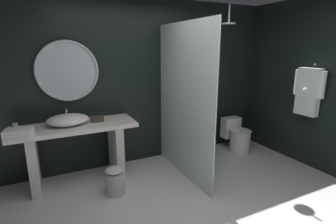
# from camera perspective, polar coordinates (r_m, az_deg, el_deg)

# --- Properties ---
(ground_plane) EXTENTS (5.76, 5.76, 0.00)m
(ground_plane) POSITION_cam_1_polar(r_m,az_deg,el_deg) (3.06, 7.88, -23.22)
(ground_plane) COLOR silver
(back_wall_panel) EXTENTS (4.80, 0.10, 2.60)m
(back_wall_panel) POSITION_cam_1_polar(r_m,az_deg,el_deg) (4.17, -6.23, 6.50)
(back_wall_panel) COLOR black
(back_wall_panel) RESTS_ON ground_plane
(side_wall_right) EXTENTS (0.10, 2.47, 2.60)m
(side_wall_right) POSITION_cam_1_polar(r_m,az_deg,el_deg) (4.69, 27.62, 5.82)
(side_wall_right) COLOR black
(side_wall_right) RESTS_ON ground_plane
(vanity_counter) EXTENTS (1.61, 0.60, 0.84)m
(vanity_counter) POSITION_cam_1_polar(r_m,az_deg,el_deg) (3.77, -19.71, -6.98)
(vanity_counter) COLOR silver
(vanity_counter) RESTS_ON ground_plane
(vessel_sink) EXTENTS (0.55, 0.45, 0.19)m
(vessel_sink) POSITION_cam_1_polar(r_m,az_deg,el_deg) (3.69, -21.42, -1.62)
(vessel_sink) COLOR white
(vessel_sink) RESTS_ON vanity_counter
(tumbler_cup) EXTENTS (0.07, 0.07, 0.10)m
(tumbler_cup) POSITION_cam_1_polar(r_m,az_deg,el_deg) (3.71, -30.92, -2.95)
(tumbler_cup) COLOR silver
(tumbler_cup) RESTS_ON vanity_counter
(tissue_box) EXTENTS (0.16, 0.11, 0.08)m
(tissue_box) POSITION_cam_1_polar(r_m,az_deg,el_deg) (3.74, -15.52, -1.48)
(tissue_box) COLOR #3D3323
(tissue_box) RESTS_ON vanity_counter
(round_wall_mirror) EXTENTS (0.84, 0.04, 0.84)m
(round_wall_mirror) POSITION_cam_1_polar(r_m,az_deg,el_deg) (3.83, -21.47, 8.48)
(round_wall_mirror) COLOR #B7B7BC
(shower_glass_panel) EXTENTS (0.02, 1.52, 2.19)m
(shower_glass_panel) POSITION_cam_1_polar(r_m,az_deg,el_deg) (3.63, 3.54, 2.12)
(shower_glass_panel) COLOR silver
(shower_glass_panel) RESTS_ON ground_plane
(rain_shower_head) EXTENTS (0.21, 0.21, 0.30)m
(rain_shower_head) POSITION_cam_1_polar(r_m,az_deg,el_deg) (4.31, 13.41, 18.91)
(rain_shower_head) COLOR #B7B7BC
(hanging_bathrobe) EXTENTS (0.20, 0.49, 0.79)m
(hanging_bathrobe) POSITION_cam_1_polar(r_m,az_deg,el_deg) (4.45, 28.84, 4.33)
(hanging_bathrobe) COLOR #B7B7BC
(toilet) EXTENTS (0.38, 0.57, 0.58)m
(toilet) POSITION_cam_1_polar(r_m,az_deg,el_deg) (4.89, 15.14, -5.27)
(toilet) COLOR white
(toilet) RESTS_ON ground_plane
(waste_bin) EXTENTS (0.24, 0.24, 0.37)m
(waste_bin) POSITION_cam_1_polar(r_m,az_deg,el_deg) (3.48, -11.80, -14.75)
(waste_bin) COLOR #B7B7BC
(waste_bin) RESTS_ON ground_plane
(folded_hand_towel) EXTENTS (0.33, 0.25, 0.09)m
(folded_hand_towel) POSITION_cam_1_polar(r_m,az_deg,el_deg) (3.47, -30.38, -4.02)
(folded_hand_towel) COLOR white
(folded_hand_towel) RESTS_ON vanity_counter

